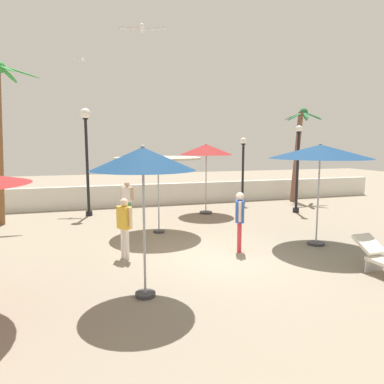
{
  "coord_description": "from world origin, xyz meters",
  "views": [
    {
      "loc": [
        -3.67,
        -8.75,
        3.09
      ],
      "look_at": [
        0.0,
        3.08,
        1.4
      ],
      "focal_mm": 33.76,
      "sensor_mm": 36.0,
      "label": 1
    }
  ],
  "objects_px": {
    "lamp_post_1": "(298,166)",
    "guest_0": "(127,198)",
    "lamp_post_2": "(243,166)",
    "guest_2": "(124,222)",
    "patio_umbrella_1": "(320,152)",
    "seagull_1": "(142,29)",
    "guest_1": "(240,216)",
    "palm_tree_0": "(299,143)",
    "patio_umbrella_0": "(143,160)",
    "patio_umbrella_4": "(206,150)",
    "patio_umbrella_3": "(158,160)",
    "seagull_0": "(83,59)",
    "lamp_post_0": "(86,144)"
  },
  "relations": [
    {
      "from": "guest_0",
      "to": "patio_umbrella_3",
      "type": "bearing_deg",
      "value": -67.84
    },
    {
      "from": "patio_umbrella_1",
      "to": "lamp_post_1",
      "type": "distance_m",
      "value": 5.31
    },
    {
      "from": "seagull_1",
      "to": "patio_umbrella_4",
      "type": "bearing_deg",
      "value": 59.02
    },
    {
      "from": "patio_umbrella_1",
      "to": "guest_2",
      "type": "bearing_deg",
      "value": 176.28
    },
    {
      "from": "patio_umbrella_4",
      "to": "lamp_post_2",
      "type": "relative_size",
      "value": 0.92
    },
    {
      "from": "lamp_post_1",
      "to": "guest_1",
      "type": "bearing_deg",
      "value": -136.54
    },
    {
      "from": "lamp_post_2",
      "to": "guest_1",
      "type": "relative_size",
      "value": 1.95
    },
    {
      "from": "guest_0",
      "to": "patio_umbrella_4",
      "type": "bearing_deg",
      "value": 11.95
    },
    {
      "from": "patio_umbrella_1",
      "to": "seagull_1",
      "type": "bearing_deg",
      "value": -173.52
    },
    {
      "from": "palm_tree_0",
      "to": "patio_umbrella_4",
      "type": "bearing_deg",
      "value": -162.7
    },
    {
      "from": "lamp_post_0",
      "to": "lamp_post_2",
      "type": "distance_m",
      "value": 7.69
    },
    {
      "from": "lamp_post_0",
      "to": "guest_2",
      "type": "xyz_separation_m",
      "value": [
        0.78,
        -6.31,
        -2.04
      ]
    },
    {
      "from": "lamp_post_1",
      "to": "guest_0",
      "type": "height_order",
      "value": "lamp_post_1"
    },
    {
      "from": "palm_tree_0",
      "to": "guest_0",
      "type": "distance_m",
      "value": 9.89
    },
    {
      "from": "guest_0",
      "to": "guest_1",
      "type": "relative_size",
      "value": 0.94
    },
    {
      "from": "patio_umbrella_1",
      "to": "guest_1",
      "type": "bearing_deg",
      "value": 179.08
    },
    {
      "from": "guest_1",
      "to": "seagull_1",
      "type": "distance_m",
      "value": 5.42
    },
    {
      "from": "guest_2",
      "to": "palm_tree_0",
      "type": "bearing_deg",
      "value": 35.46
    },
    {
      "from": "patio_umbrella_1",
      "to": "guest_1",
      "type": "relative_size",
      "value": 1.8
    },
    {
      "from": "patio_umbrella_1",
      "to": "guest_0",
      "type": "bearing_deg",
      "value": 136.01
    },
    {
      "from": "lamp_post_0",
      "to": "palm_tree_0",
      "type": "bearing_deg",
      "value": 4.17
    },
    {
      "from": "palm_tree_0",
      "to": "patio_umbrella_0",
      "type": "bearing_deg",
      "value": -135.64
    },
    {
      "from": "lamp_post_2",
      "to": "guest_2",
      "type": "bearing_deg",
      "value": -133.59
    },
    {
      "from": "patio_umbrella_1",
      "to": "guest_2",
      "type": "height_order",
      "value": "patio_umbrella_1"
    },
    {
      "from": "patio_umbrella_3",
      "to": "guest_0",
      "type": "relative_size",
      "value": 1.83
    },
    {
      "from": "guest_2",
      "to": "patio_umbrella_1",
      "type": "bearing_deg",
      "value": -3.72
    },
    {
      "from": "lamp_post_2",
      "to": "patio_umbrella_4",
      "type": "bearing_deg",
      "value": -144.92
    },
    {
      "from": "lamp_post_0",
      "to": "guest_2",
      "type": "relative_size",
      "value": 2.75
    },
    {
      "from": "palm_tree_0",
      "to": "seagull_0",
      "type": "xyz_separation_m",
      "value": [
        -10.7,
        1.2,
        3.78
      ]
    },
    {
      "from": "patio_umbrella_1",
      "to": "lamp_post_0",
      "type": "relative_size",
      "value": 0.68
    },
    {
      "from": "palm_tree_0",
      "to": "lamp_post_2",
      "type": "height_order",
      "value": "palm_tree_0"
    },
    {
      "from": "patio_umbrella_0",
      "to": "lamp_post_1",
      "type": "bearing_deg",
      "value": 40.66
    },
    {
      "from": "lamp_post_2",
      "to": "patio_umbrella_3",
      "type": "bearing_deg",
      "value": -139.18
    },
    {
      "from": "patio_umbrella_1",
      "to": "seagull_1",
      "type": "relative_size",
      "value": 2.83
    },
    {
      "from": "patio_umbrella_3",
      "to": "guest_2",
      "type": "distance_m",
      "value": 3.29
    },
    {
      "from": "guest_2",
      "to": "seagull_1",
      "type": "relative_size",
      "value": 1.51
    },
    {
      "from": "patio_umbrella_1",
      "to": "guest_1",
      "type": "height_order",
      "value": "patio_umbrella_1"
    },
    {
      "from": "lamp_post_1",
      "to": "seagull_1",
      "type": "xyz_separation_m",
      "value": [
        -7.7,
        -5.3,
        3.56
      ]
    },
    {
      "from": "lamp_post_2",
      "to": "seagull_0",
      "type": "distance_m",
      "value": 9.08
    },
    {
      "from": "lamp_post_0",
      "to": "patio_umbrella_4",
      "type": "bearing_deg",
      "value": -11.69
    },
    {
      "from": "patio_umbrella_4",
      "to": "lamp_post_1",
      "type": "relative_size",
      "value": 0.8
    },
    {
      "from": "patio_umbrella_3",
      "to": "seagull_1",
      "type": "xyz_separation_m",
      "value": [
        -1.06,
        -3.51,
        3.13
      ]
    },
    {
      "from": "patio_umbrella_0",
      "to": "guest_1",
      "type": "relative_size",
      "value": 1.78
    },
    {
      "from": "patio_umbrella_4",
      "to": "lamp_post_2",
      "type": "bearing_deg",
      "value": 35.08
    },
    {
      "from": "patio_umbrella_4",
      "to": "guest_0",
      "type": "height_order",
      "value": "patio_umbrella_4"
    },
    {
      "from": "patio_umbrella_1",
      "to": "patio_umbrella_4",
      "type": "height_order",
      "value": "patio_umbrella_1"
    },
    {
      "from": "patio_umbrella_0",
      "to": "palm_tree_0",
      "type": "xyz_separation_m",
      "value": [
        9.87,
        9.65,
        0.33
      ]
    },
    {
      "from": "lamp_post_1",
      "to": "lamp_post_0",
      "type": "bearing_deg",
      "value": 167.38
    },
    {
      "from": "lamp_post_2",
      "to": "guest_0",
      "type": "relative_size",
      "value": 2.09
    },
    {
      "from": "guest_1",
      "to": "palm_tree_0",
      "type": "bearing_deg",
      "value": 47.65
    }
  ]
}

